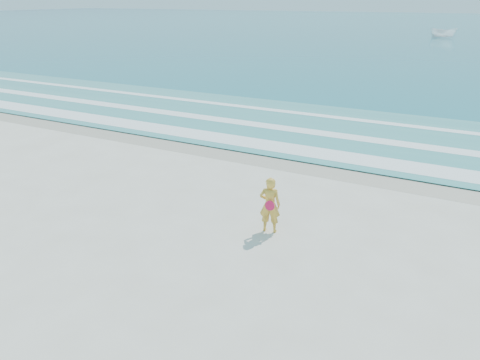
% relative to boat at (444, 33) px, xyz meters
% --- Properties ---
extents(ground, '(400.00, 400.00, 0.00)m').
position_rel_boat_xyz_m(ground, '(1.34, -73.85, -0.81)').
color(ground, silver).
rests_on(ground, ground).
extents(wet_sand, '(400.00, 2.40, 0.00)m').
position_rel_boat_xyz_m(wet_sand, '(1.34, -64.85, -0.81)').
color(wet_sand, '#B2A893').
rests_on(wet_sand, ground).
extents(ocean, '(400.00, 190.00, 0.04)m').
position_rel_boat_xyz_m(ocean, '(1.34, 31.15, -0.79)').
color(ocean, '#19727F').
rests_on(ocean, ground).
extents(shallow, '(400.00, 10.00, 0.01)m').
position_rel_boat_xyz_m(shallow, '(1.34, -59.85, -0.77)').
color(shallow, '#59B7AD').
rests_on(shallow, ocean).
extents(foam_near, '(400.00, 1.40, 0.01)m').
position_rel_boat_xyz_m(foam_near, '(1.34, -63.55, -0.76)').
color(foam_near, white).
rests_on(foam_near, shallow).
extents(foam_mid, '(400.00, 0.90, 0.01)m').
position_rel_boat_xyz_m(foam_mid, '(1.34, -60.65, -0.76)').
color(foam_mid, white).
rests_on(foam_mid, shallow).
extents(foam_far, '(400.00, 0.60, 0.01)m').
position_rel_boat_xyz_m(foam_far, '(1.34, -57.35, -0.76)').
color(foam_far, white).
rests_on(foam_far, shallow).
extents(boat, '(4.23, 2.41, 1.54)m').
position_rel_boat_xyz_m(boat, '(0.00, 0.00, 0.00)').
color(boat, white).
rests_on(boat, ocean).
extents(woman, '(0.65, 0.50, 1.57)m').
position_rel_boat_xyz_m(woman, '(3.09, -70.59, -0.03)').
color(woman, gold).
rests_on(woman, ground).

